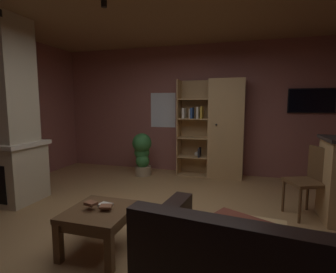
# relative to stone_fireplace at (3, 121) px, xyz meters

# --- Properties ---
(floor) EXTENTS (6.12, 5.28, 0.02)m
(floor) POSITION_rel_stone_fireplace_xyz_m (2.51, -0.18, -1.23)
(floor) COLOR #A37A4C
(floor) RESTS_ON ground
(wall_back) EXTENTS (6.24, 0.06, 2.70)m
(wall_back) POSITION_rel_stone_fireplace_xyz_m (2.51, 2.49, 0.13)
(wall_back) COLOR #8E544C
(wall_back) RESTS_ON ground
(window_pane_back) EXTENTS (0.57, 0.01, 0.75)m
(window_pane_back) POSITION_rel_stone_fireplace_xyz_m (1.74, 2.46, 0.12)
(window_pane_back) COLOR white
(stone_fireplace) EXTENTS (1.05, 0.76, 2.70)m
(stone_fireplace) POSITION_rel_stone_fireplace_xyz_m (0.00, 0.00, 0.00)
(stone_fireplace) COLOR #BCAD8E
(stone_fireplace) RESTS_ON ground
(bookshelf_cabinet) EXTENTS (1.31, 0.41, 1.96)m
(bookshelf_cabinet) POSITION_rel_stone_fireplace_xyz_m (3.03, 2.21, -0.24)
(bookshelf_cabinet) COLOR tan
(bookshelf_cabinet) RESTS_ON ground
(coffee_table) EXTENTS (0.61, 0.66, 0.43)m
(coffee_table) POSITION_rel_stone_fireplace_xyz_m (2.11, -0.84, -0.87)
(coffee_table) COLOR brown
(coffee_table) RESTS_ON ground
(table_book_0) EXTENTS (0.15, 0.12, 0.03)m
(table_book_0) POSITION_rel_stone_fireplace_xyz_m (2.13, -0.76, -0.77)
(table_book_0) COLOR beige
(table_book_0) RESTS_ON coffee_table
(table_book_1) EXTENTS (0.14, 0.13, 0.02)m
(table_book_1) POSITION_rel_stone_fireplace_xyz_m (2.19, -0.84, -0.75)
(table_book_1) COLOR brown
(table_book_1) RESTS_ON coffee_table
(table_book_2) EXTENTS (0.13, 0.12, 0.03)m
(table_book_2) POSITION_rel_stone_fireplace_xyz_m (2.04, -0.87, -0.72)
(table_book_2) COLOR brown
(table_book_2) RESTS_ON coffee_table
(dining_chair) EXTENTS (0.55, 0.55, 0.92)m
(dining_chair) POSITION_rel_stone_fireplace_xyz_m (4.33, 0.66, -0.69)
(dining_chair) COLOR brown
(dining_chair) RESTS_ON ground
(potted_floor_plant) EXTENTS (0.40, 0.40, 0.88)m
(potted_floor_plant) POSITION_rel_stone_fireplace_xyz_m (1.47, 1.88, -0.74)
(potted_floor_plant) COLOR #9E896B
(potted_floor_plant) RESTS_ON ground
(wall_mounted_tv) EXTENTS (0.81, 0.06, 0.46)m
(wall_mounted_tv) POSITION_rel_stone_fireplace_xyz_m (4.66, 2.43, 0.32)
(wall_mounted_tv) COLOR black
(track_light_spot_1) EXTENTS (0.07, 0.07, 0.09)m
(track_light_spot_1) POSITION_rel_stone_fireplace_xyz_m (1.86, -0.18, 1.41)
(track_light_spot_1) COLOR black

